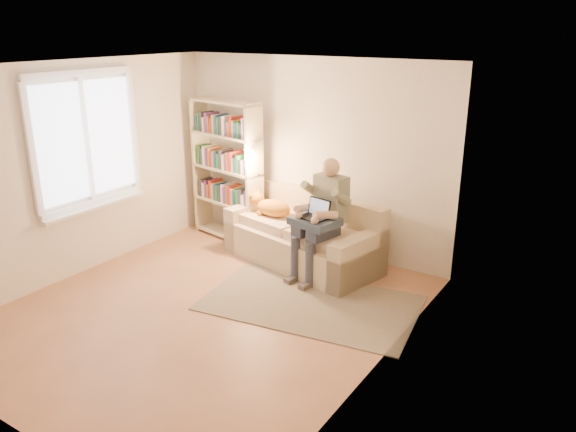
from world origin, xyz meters
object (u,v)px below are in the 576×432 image
Objects in this scene: cat at (270,207)px; laptop at (316,213)px; bookshelf at (227,164)px; person at (323,212)px; sofa at (304,239)px.

cat is 0.99m from laptop.
person is at bearing -2.17° from bookshelf.
bookshelf is (-1.39, 0.16, 0.79)m from sofa.
cat is at bearing 170.93° from laptop.
sofa is 1.60m from bookshelf.
cat is (-0.93, 0.22, -0.16)m from person.
bookshelf is (-1.77, 0.53, 0.26)m from laptop.
person reaches higher than sofa.
sofa is 2.88× the size of cat.
person is 0.97m from cat.
cat is at bearing 178.60° from person.
bookshelf is at bearing -179.74° from cat.
laptop is 1.87m from bookshelf.
person is 4.02× the size of laptop.
person is 0.13m from laptop.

